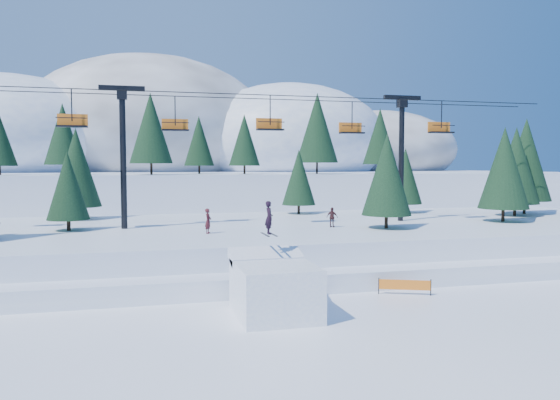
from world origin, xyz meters
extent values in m
plane|color=white|center=(0.00, 0.00, 0.00)|extent=(160.00, 160.00, 0.00)
cube|color=white|center=(0.00, 18.00, 1.25)|extent=(70.00, 22.00, 2.50)
cube|color=white|center=(0.00, 8.00, 0.55)|extent=(70.00, 6.00, 1.10)
cube|color=white|center=(0.00, 68.00, 3.00)|extent=(110.00, 60.00, 6.00)
ellipsoid|color=white|center=(-28.00, 72.00, 11.45)|extent=(36.00, 32.40, 19.80)
ellipsoid|color=#605B59|center=(-6.00, 78.00, 13.26)|extent=(44.00, 39.60, 26.40)
ellipsoid|color=white|center=(18.00, 70.00, 11.42)|extent=(34.00, 30.60, 19.72)
ellipsoid|color=#605B59|center=(38.00, 76.00, 10.12)|extent=(30.00, 27.00, 15.00)
cylinder|color=black|center=(-6.53, 40.19, 6.64)|extent=(0.26, 0.26, 1.29)
cone|color=#1C3E22|center=(-6.53, 40.19, 11.24)|extent=(4.78, 4.78, 7.90)
cylinder|color=black|center=(4.56, 42.41, 6.51)|extent=(0.26, 0.26, 1.02)
cone|color=#1C3E22|center=(4.56, 42.41, 10.14)|extent=(3.78, 3.78, 6.24)
cylinder|color=black|center=(13.37, 40.95, 6.69)|extent=(0.26, 0.26, 1.39)
cone|color=#1C3E22|center=(13.37, 40.95, 11.65)|extent=(5.15, 5.15, 8.52)
cylinder|color=black|center=(-16.13, 43.11, 6.56)|extent=(0.26, 0.26, 1.13)
cone|color=#1C3E22|center=(-16.13, 43.11, 10.60)|extent=(4.19, 4.19, 6.93)
cylinder|color=black|center=(22.82, 43.29, 6.59)|extent=(0.26, 0.26, 1.19)
cone|color=#1C3E22|center=(22.82, 43.29, 10.84)|extent=(4.42, 4.42, 7.31)
cylinder|color=black|center=(-22.70, 42.79, 6.50)|extent=(0.26, 0.26, 1.00)
cylinder|color=black|center=(-0.61, 45.24, 6.50)|extent=(0.26, 0.26, 1.00)
cone|color=#1C3E22|center=(-0.61, 45.24, 10.09)|extent=(3.73, 3.73, 6.16)
cube|color=white|center=(-1.80, 1.70, 1.23)|extent=(3.64, 4.49, 2.46)
cube|color=white|center=(-1.80, 3.63, 2.51)|extent=(3.64, 1.57, 0.88)
imported|color=black|center=(-1.70, 3.30, 4.51)|extent=(0.40, 0.61, 1.65)
cube|color=black|center=(-1.90, 3.30, 3.67)|extent=(0.11, 1.65, 0.03)
cube|color=black|center=(-1.50, 3.30, 3.67)|extent=(0.11, 1.65, 0.03)
cylinder|color=black|center=(-9.00, 18.00, 7.50)|extent=(0.44, 0.44, 10.00)
cube|color=black|center=(-9.00, 18.00, 12.60)|extent=(3.20, 0.35, 0.35)
cube|color=black|center=(-9.00, 18.00, 12.15)|extent=(0.70, 0.70, 0.70)
cylinder|color=black|center=(13.00, 18.00, 7.50)|extent=(0.44, 0.44, 10.00)
cube|color=black|center=(13.00, 18.00, 12.60)|extent=(3.20, 0.35, 0.35)
cube|color=black|center=(13.00, 18.00, 12.15)|extent=(0.70, 0.70, 0.70)
cylinder|color=black|center=(2.00, 16.80, 12.30)|extent=(46.00, 0.06, 0.06)
cylinder|color=black|center=(2.00, 19.20, 12.30)|extent=(46.00, 0.06, 0.06)
cylinder|color=black|center=(-12.28, 16.80, 11.20)|extent=(0.08, 0.08, 2.20)
cube|color=black|center=(-12.28, 16.80, 9.75)|extent=(2.00, 0.75, 0.12)
cube|color=orange|center=(-12.28, 17.18, 10.20)|extent=(2.00, 0.10, 0.85)
cylinder|color=black|center=(-12.28, 16.45, 10.30)|extent=(2.00, 0.06, 0.06)
cylinder|color=black|center=(-5.19, 19.20, 11.20)|extent=(0.08, 0.08, 2.20)
cube|color=black|center=(-5.19, 19.20, 9.75)|extent=(2.00, 0.75, 0.12)
cube|color=orange|center=(-5.19, 19.58, 10.20)|extent=(2.00, 0.10, 0.85)
cylinder|color=black|center=(-5.19, 18.85, 10.30)|extent=(2.00, 0.06, 0.06)
cylinder|color=black|center=(1.62, 16.80, 11.20)|extent=(0.08, 0.08, 2.20)
cube|color=black|center=(1.62, 16.80, 9.75)|extent=(2.00, 0.75, 0.12)
cube|color=orange|center=(1.62, 17.18, 10.20)|extent=(2.00, 0.10, 0.85)
cylinder|color=black|center=(1.62, 16.45, 10.30)|extent=(2.00, 0.06, 0.06)
cylinder|color=black|center=(9.12, 19.20, 11.20)|extent=(0.08, 0.08, 2.20)
cube|color=black|center=(9.12, 19.20, 9.75)|extent=(2.00, 0.75, 0.12)
cube|color=orange|center=(9.12, 19.58, 10.20)|extent=(2.00, 0.10, 0.85)
cylinder|color=black|center=(9.12, 18.85, 10.30)|extent=(2.00, 0.06, 0.06)
cylinder|color=black|center=(15.91, 16.80, 11.20)|extent=(0.08, 0.08, 2.20)
cube|color=black|center=(15.91, 16.80, 9.75)|extent=(2.00, 0.75, 0.12)
cube|color=orange|center=(15.91, 17.18, 10.20)|extent=(2.00, 0.10, 0.85)
cylinder|color=black|center=(15.91, 16.45, 10.30)|extent=(2.00, 0.06, 0.06)
cylinder|color=black|center=(20.80, 15.31, 3.04)|extent=(0.26, 0.26, 1.08)
cone|color=#1C3E22|center=(20.80, 15.31, 6.89)|extent=(4.00, 4.00, 6.62)
cylinder|color=black|center=(25.08, 19.40, 3.06)|extent=(0.26, 0.26, 1.12)
cone|color=#1C3E22|center=(25.08, 19.40, 7.07)|extent=(4.17, 4.17, 6.90)
cylinder|color=black|center=(27.42, 21.03, 3.13)|extent=(0.26, 0.26, 1.26)
cone|color=#1C3E22|center=(27.42, 21.03, 7.63)|extent=(4.68, 4.68, 7.74)
cylinder|color=black|center=(16.92, 24.77, 2.94)|extent=(0.26, 0.26, 0.87)
cone|color=#1C3E22|center=(16.92, 24.77, 6.05)|extent=(3.24, 3.24, 5.36)
cylinder|color=black|center=(-13.02, 25.97, 3.04)|extent=(0.26, 0.26, 1.08)
cone|color=#1C3E22|center=(-13.02, 25.97, 6.92)|extent=(4.03, 4.03, 6.66)
cylinder|color=black|center=(6.70, 26.36, 2.93)|extent=(0.26, 0.26, 0.85)
cone|color=#1C3E22|center=(6.70, 26.36, 5.97)|extent=(3.17, 3.17, 5.24)
cylinder|color=black|center=(-12.77, 17.73, 2.89)|extent=(0.26, 0.26, 0.79)
cone|color=#1C3E22|center=(-12.77, 17.73, 5.70)|extent=(2.92, 2.92, 4.83)
cylinder|color=black|center=(9.51, 13.40, 2.98)|extent=(0.26, 0.26, 0.97)
cone|color=#1C3E22|center=(9.51, 13.40, 6.44)|extent=(3.59, 3.59, 5.95)
imported|color=#3B1D1F|center=(5.92, 15.02, 3.24)|extent=(0.90, 0.84, 1.48)
imported|color=#1B3428|center=(13.29, 21.17, 3.42)|extent=(1.03, 0.83, 1.84)
imported|color=#4D1A1F|center=(-3.45, 13.69, 3.35)|extent=(0.62, 0.73, 1.69)
cylinder|color=black|center=(4.81, 4.46, 0.45)|extent=(0.06, 0.06, 0.90)
cylinder|color=black|center=(7.40, 3.38, 0.45)|extent=(0.06, 0.06, 0.90)
cube|color=orange|center=(6.11, 3.92, 0.55)|extent=(2.60, 1.11, 0.55)
cylinder|color=black|center=(7.44, 5.23, 0.45)|extent=(0.06, 0.06, 0.90)
cylinder|color=black|center=(10.24, 5.26, 0.45)|extent=(0.06, 0.06, 0.90)
cube|color=orange|center=(8.84, 5.25, 0.55)|extent=(2.80, 0.07, 0.55)
camera|label=1|loc=(-7.96, -22.97, 7.15)|focal=35.00mm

